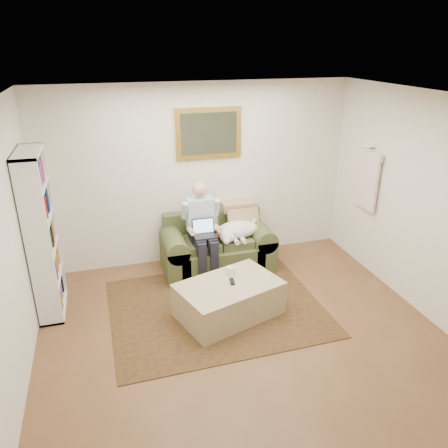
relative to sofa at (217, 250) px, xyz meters
name	(u,v)px	position (x,y,z in m)	size (l,w,h in m)	color
room_shell	(247,233)	(-0.15, -1.71, 1.03)	(4.51, 5.00, 2.61)	brown
rug	(216,307)	(-0.29, -1.03, -0.27)	(2.58, 2.06, 0.01)	black
sofa	(217,250)	(0.00, 0.00, 0.00)	(1.58, 0.80, 0.95)	brown
seated_man	(203,232)	(-0.24, -0.14, 0.39)	(0.52, 0.74, 1.33)	#8CA4D8
laptop	(204,231)	(-0.24, -0.21, 0.42)	(0.31, 0.24, 0.22)	black
sleeping_dog	(238,230)	(0.28, -0.08, 0.33)	(0.65, 0.41, 0.24)	white
ottoman	(229,299)	(-0.18, -1.21, -0.06)	(1.19, 0.75, 0.43)	tan
coffee_mug	(230,271)	(-0.11, -0.99, 0.21)	(0.08, 0.08, 0.10)	white
tv_remote	(232,281)	(-0.14, -1.19, 0.17)	(0.05, 0.15, 0.02)	black
bookshelf	(41,235)	(-2.25, -0.47, 0.73)	(0.28, 0.80, 2.00)	white
wall_mirror	(209,133)	(0.00, 0.41, 1.63)	(0.94, 0.04, 0.72)	gold
hanging_shirt	(367,177)	(2.04, -0.47, 1.08)	(0.06, 0.52, 0.90)	#FACFD4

